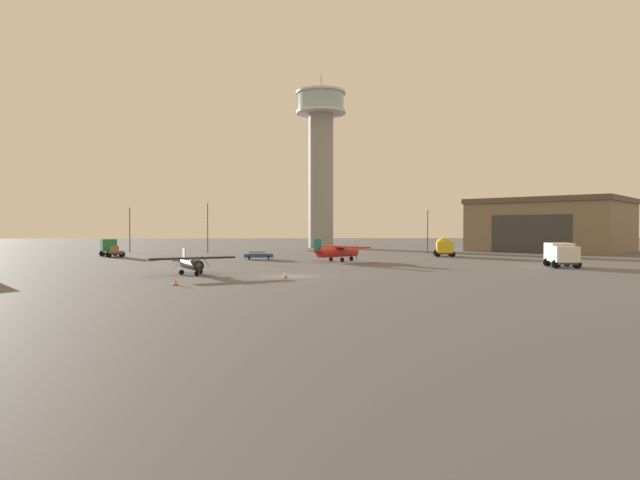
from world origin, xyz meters
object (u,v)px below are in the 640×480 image
at_px(truck_box_white, 561,254).
at_px(traffic_cone_near_right, 176,281).
at_px(control_tower, 321,153).
at_px(light_post_east, 208,223).
at_px(car_blue, 258,255).
at_px(light_post_north, 428,227).
at_px(airplane_black, 191,263).
at_px(traffic_cone_near_left, 285,275).
at_px(truck_flatbed_green, 110,248).
at_px(airplane_red, 337,251).
at_px(truck_fuel_tanker_yellow, 444,246).
at_px(light_post_west, 130,225).

distance_m(truck_box_white, traffic_cone_near_right, 45.17).
height_order(control_tower, light_post_east, control_tower).
distance_m(car_blue, light_post_north, 34.36).
xyz_separation_m(airplane_black, truck_box_white, (42.03, 7.85, 0.43)).
bearing_deg(traffic_cone_near_left, truck_flatbed_green, 126.31).
relative_size(airplane_black, traffic_cone_near_left, 12.76).
relative_size(light_post_north, traffic_cone_near_right, 12.16).
xyz_separation_m(airplane_red, car_blue, (-11.24, 5.66, -0.75)).
distance_m(airplane_red, traffic_cone_near_right, 33.99).
distance_m(airplane_red, light_post_north, 29.25).
relative_size(airplane_red, traffic_cone_near_right, 14.33).
bearing_deg(traffic_cone_near_right, truck_box_white, 23.53).
bearing_deg(airplane_black, light_post_north, 115.28).
xyz_separation_m(truck_flatbed_green, car_blue, (24.86, -9.97, -0.61)).
xyz_separation_m(car_blue, light_post_north, (29.70, 16.77, 4.16)).
bearing_deg(truck_fuel_tanker_yellow, control_tower, -145.22).
bearing_deg(car_blue, truck_box_white, -27.45).
distance_m(light_post_west, traffic_cone_near_left, 62.77).
xyz_separation_m(airplane_black, light_post_north, (34.81, 42.37, 3.71)).
distance_m(light_post_north, traffic_cone_near_left, 53.21).
relative_size(light_post_west, light_post_north, 1.07).
height_order(traffic_cone_near_left, traffic_cone_near_right, traffic_cone_near_right).
xyz_separation_m(light_post_east, light_post_north, (40.64, -5.72, -0.76)).
bearing_deg(light_post_north, light_post_east, 171.99).
bearing_deg(light_post_west, airplane_red, -39.21).
height_order(airplane_red, traffic_cone_near_left, airplane_red).
relative_size(control_tower, airplane_black, 5.00).
xyz_separation_m(light_post_north, traffic_cone_near_right, (-34.17, -52.55, -4.57)).
distance_m(truck_box_white, traffic_cone_near_left, 34.74).
bearing_deg(traffic_cone_near_right, control_tower, 79.09).
relative_size(truck_flatbed_green, light_post_north, 0.81).
relative_size(truck_box_white, car_blue, 1.44).
height_order(airplane_red, airplane_black, airplane_red).
relative_size(truck_box_white, light_post_north, 0.76).
distance_m(truck_fuel_tanker_yellow, light_post_east, 43.86).
height_order(airplane_black, light_post_east, light_post_east).
relative_size(airplane_black, light_post_west, 0.95).
xyz_separation_m(light_post_north, traffic_cone_near_left, (-25.34, -46.57, -4.58)).
relative_size(truck_fuel_tanker_yellow, truck_box_white, 1.02).
distance_m(traffic_cone_near_left, traffic_cone_near_right, 10.67).
bearing_deg(light_post_east, truck_flatbed_green, -138.04).
bearing_deg(airplane_black, truck_box_white, 75.27).
distance_m(truck_fuel_tanker_yellow, traffic_cone_near_left, 45.15).
bearing_deg(car_blue, control_tower, 74.65).
bearing_deg(control_tower, traffic_cone_near_left, -95.50).
bearing_deg(traffic_cone_near_left, traffic_cone_near_right, -145.91).
relative_size(airplane_black, car_blue, 1.92).
xyz_separation_m(car_blue, traffic_cone_near_right, (-4.47, -35.78, -0.41)).
bearing_deg(control_tower, light_post_north, -61.81).
bearing_deg(light_post_north, car_blue, -150.55).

